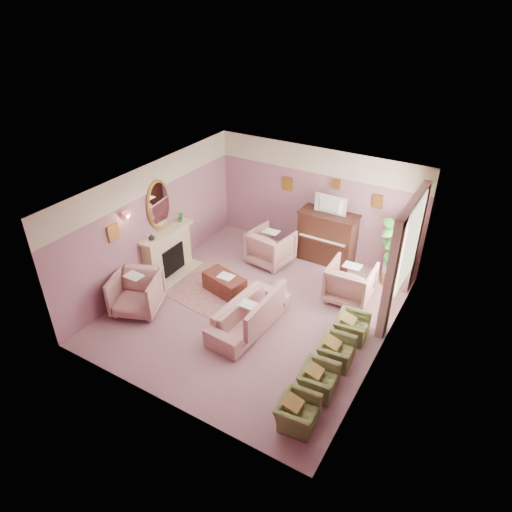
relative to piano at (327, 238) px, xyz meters
The scene contains 48 objects.
floor 2.80m from the piano, 100.57° to the right, with size 5.50×6.00×0.01m, color #8D626A.
ceiling 3.47m from the piano, 100.57° to the right, with size 5.50×6.00×0.01m, color white.
wall_back 0.96m from the piano, 147.38° to the left, with size 5.50×0.02×2.80m, color #775367.
wall_front 5.75m from the piano, 95.03° to the right, with size 5.50×0.02×2.80m, color #775367.
wall_left 4.28m from the piano, 140.49° to the right, with size 0.02×6.00×2.80m, color #775367.
wall_right 3.58m from the piano, 49.98° to the right, with size 0.02×6.00×2.80m, color #775367.
picture_rail_band 1.92m from the piano, 148.20° to the left, with size 5.50×0.01×0.65m, color beige.
stripe_panel 2.66m from the piano, 31.69° to the right, with size 0.01×3.00×2.15m, color #B3C694.
fireplace_surround 3.96m from the piano, 141.25° to the right, with size 0.30×1.40×1.10m, color #CEB98B.
fireplace_inset 3.89m from the piano, 140.33° to the right, with size 0.18×0.72×0.68m, color black.
fire_ember 3.88m from the piano, 139.95° to the right, with size 0.06×0.54×0.10m, color #FF3600.
mantel_shelf 3.97m from the piano, 140.98° to the right, with size 0.40×1.55×0.07m, color #CEB98B.
hearth 3.86m from the piano, 139.37° to the right, with size 0.55×1.50×0.02m, color #CEB98B.
mirror_frame 4.21m from the piano, 142.22° to the right, with size 0.04×0.72×1.20m, color gold.
mirror_glass 4.19m from the piano, 142.01° to the right, with size 0.01×0.60×1.06m, color white.
sconce_shade 4.90m from the piano, 131.47° to the right, with size 0.20×0.20×0.16m, color #EA6F62.
piano is the anchor object (origin of this frame).
piano_keyshelf 0.36m from the piano, 90.00° to the right, with size 1.30×0.12×0.06m, color #321810.
piano_keys 0.37m from the piano, 90.00° to the right, with size 1.20×0.08×0.02m, color beige.
piano_top 0.66m from the piano, ahead, with size 1.45×0.65×0.04m, color #321810.
television 0.95m from the piano, 90.00° to the right, with size 0.80×0.12×0.48m, color black.
print_back_left 1.71m from the piano, 167.85° to the left, with size 0.30×0.03×0.38m, color gold.
print_back_right 1.57m from the piano, 14.93° to the left, with size 0.26×0.03×0.34m, color gold.
print_back_mid 1.38m from the piano, 90.00° to the left, with size 0.22×0.03×0.26m, color gold.
print_left_wall 5.15m from the piano, 129.60° to the right, with size 0.03×0.28×0.36m, color gold.
window_blind 2.69m from the piano, 27.19° to the right, with size 0.03×1.40×1.80m, color silver.
curtain_left 3.02m from the piano, 44.04° to the right, with size 0.16×0.34×2.60m, color #A86C70.
curtain_right 2.23m from the piano, ahead, with size 0.16×0.34×2.60m, color #A86C70.
pelmet 3.07m from the piano, 28.06° to the right, with size 0.16×2.20×0.16m, color #A86C70.
mantel_plant 3.67m from the piano, 147.67° to the right, with size 0.16×0.16×0.28m, color #2C8127.
mantel_vase 4.30m from the piano, 135.67° to the right, with size 0.16×0.16×0.16m, color beige.
area_rug 2.98m from the piano, 118.75° to the right, with size 2.50×1.80×0.01m, color #9B625D.
coffee_table 2.91m from the piano, 119.88° to the right, with size 1.00×0.50×0.45m, color #502218.
table_paper 2.86m from the piano, 119.01° to the right, with size 0.35×0.28×0.01m, color white.
sofa 3.29m from the piano, 95.35° to the right, with size 0.67×2.02×0.82m, color tan.
sofa_throw 3.27m from the piano, 88.34° to the right, with size 0.10×1.53×0.56m, color #A86C70.
floral_armchair_left 1.42m from the piano, 144.46° to the right, with size 0.96×0.96×1.00m, color tan.
floral_armchair_right 1.72m from the piano, 48.94° to the right, with size 0.96×0.96×1.00m, color tan.
floral_armchair_front 4.82m from the piano, 123.77° to the right, with size 0.96×0.96×1.00m, color tan.
olive_chair_a 5.17m from the piano, 71.73° to the right, with size 0.50×0.70×0.61m, color #606A36.
olive_chair_b 4.40m from the piano, 68.36° to the right, with size 0.50×0.70×0.61m, color #606A36.
olive_chair_c 3.65m from the piano, 63.59° to the right, with size 0.50×0.70×0.61m, color #606A36.
olive_chair_d 2.94m from the piano, 56.43° to the right, with size 0.50×0.70×0.61m, color #606A36.
side_table 1.80m from the piano, ahead, with size 0.52×0.52×0.70m, color silver.
side_plant_big 1.78m from the piano, ahead, with size 0.30×0.30×0.34m, color #2C8127.
side_plant_small 1.91m from the piano, ahead, with size 0.16×0.16×0.28m, color #2C8127.
palm_pot 1.78m from the piano, ahead, with size 0.34×0.34×0.34m, color #975328.
palm_plant 1.77m from the piano, ahead, with size 0.76×0.76×1.44m, color #2C8127.
Camera 1 is at (4.08, -6.84, 6.22)m, focal length 32.00 mm.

